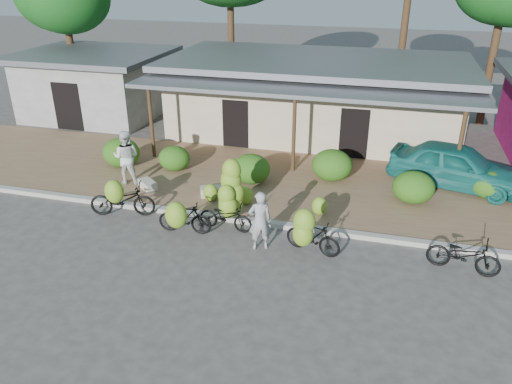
% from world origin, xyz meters
% --- Properties ---
extents(ground, '(100.00, 100.00, 0.00)m').
position_xyz_m(ground, '(0.00, 0.00, 0.00)').
color(ground, '#494744').
rests_on(ground, ground).
extents(sidewalk, '(60.00, 6.00, 0.12)m').
position_xyz_m(sidewalk, '(0.00, 5.00, 0.06)').
color(sidewalk, '#8F734D').
rests_on(sidewalk, ground).
extents(curb, '(60.00, 0.25, 0.15)m').
position_xyz_m(curb, '(0.00, 2.00, 0.07)').
color(curb, '#A8A399').
rests_on(curb, ground).
extents(shop_main, '(13.00, 8.50, 3.35)m').
position_xyz_m(shop_main, '(0.00, 10.93, 1.72)').
color(shop_main, beige).
rests_on(shop_main, ground).
extents(shop_grey, '(7.00, 6.00, 3.15)m').
position_xyz_m(shop_grey, '(-11.00, 10.99, 1.62)').
color(shop_grey, '#A8A7A2').
rests_on(shop_grey, ground).
extents(hedge_0, '(1.40, 1.26, 1.09)m').
position_xyz_m(hedge_0, '(-6.31, 4.84, 0.67)').
color(hedge_0, '#225613').
rests_on(hedge_0, sidewalk).
extents(hedge_1, '(1.17, 1.06, 0.92)m').
position_xyz_m(hedge_1, '(-4.24, 5.03, 0.58)').
color(hedge_1, '#225613').
rests_on(hedge_1, sidewalk).
extents(hedge_2, '(1.33, 1.20, 1.04)m').
position_xyz_m(hedge_2, '(-1.19, 4.65, 0.64)').
color(hedge_2, '#225613').
rests_on(hedge_2, sidewalk).
extents(hedge_3, '(1.43, 1.28, 1.11)m').
position_xyz_m(hedge_3, '(1.48, 5.64, 0.68)').
color(hedge_3, '#225613').
rests_on(hedge_3, sidewalk).
extents(hedge_4, '(1.33, 1.20, 1.04)m').
position_xyz_m(hedge_4, '(4.23, 4.53, 0.64)').
color(hedge_4, '#225613').
rests_on(hedge_4, sidewalk).
extents(hedge_5, '(1.16, 1.05, 0.91)m').
position_xyz_m(hedge_5, '(6.59, 5.53, 0.57)').
color(hedge_5, '#225613').
rests_on(hedge_5, sidewalk).
extents(bike_far_left, '(2.12, 1.46, 1.48)m').
position_xyz_m(bike_far_left, '(-4.41, 1.41, 0.60)').
color(bike_far_left, black).
rests_on(bike_far_left, ground).
extents(bike_left, '(1.62, 1.19, 1.30)m').
position_xyz_m(bike_left, '(-2.14, 0.80, 0.60)').
color(bike_left, black).
rests_on(bike_left, ground).
extents(bike_center, '(1.68, 1.21, 2.03)m').
position_xyz_m(bike_center, '(-1.06, 1.76, 0.80)').
color(bike_center, black).
rests_on(bike_center, ground).
extents(bike_right, '(1.65, 1.29, 1.58)m').
position_xyz_m(bike_right, '(1.54, 0.67, 0.68)').
color(bike_right, black).
rests_on(bike_right, ground).
extents(bike_far_right, '(1.88, 0.93, 0.94)m').
position_xyz_m(bike_far_right, '(5.42, 1.00, 0.47)').
color(bike_far_right, black).
rests_on(bike_far_right, ground).
extents(loose_banana_a, '(0.47, 0.40, 0.59)m').
position_xyz_m(loose_banana_a, '(-2.06, 2.91, 0.42)').
color(loose_banana_a, '#70A529').
rests_on(loose_banana_a, sidewalk).
extents(loose_banana_b, '(0.48, 0.41, 0.61)m').
position_xyz_m(loose_banana_b, '(-0.91, 2.99, 0.42)').
color(loose_banana_b, '#70A529').
rests_on(loose_banana_b, sidewalk).
extents(loose_banana_c, '(0.47, 0.40, 0.58)m').
position_xyz_m(loose_banana_c, '(1.47, 2.89, 0.41)').
color(loose_banana_c, '#70A529').
rests_on(loose_banana_c, sidewalk).
extents(sack_near, '(0.94, 0.71, 0.30)m').
position_xyz_m(sack_near, '(-2.12, 3.32, 0.27)').
color(sack_near, beige).
rests_on(sack_near, sidewalk).
extents(sack_far, '(0.83, 0.76, 0.28)m').
position_xyz_m(sack_far, '(-4.47, 3.25, 0.26)').
color(sack_far, beige).
rests_on(sack_far, sidewalk).
extents(vendor, '(0.74, 0.63, 1.71)m').
position_xyz_m(vendor, '(0.16, 0.71, 0.86)').
color(vendor, '#9A9A9A').
rests_on(vendor, ground).
extents(bystander, '(1.01, 0.84, 1.89)m').
position_xyz_m(bystander, '(-5.35, 3.56, 1.07)').
color(bystander, silver).
rests_on(bystander, sidewalk).
extents(teal_van, '(4.75, 2.86, 1.51)m').
position_xyz_m(teal_van, '(5.62, 6.20, 0.88)').
color(teal_van, '#176B65').
rests_on(teal_van, sidewalk).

